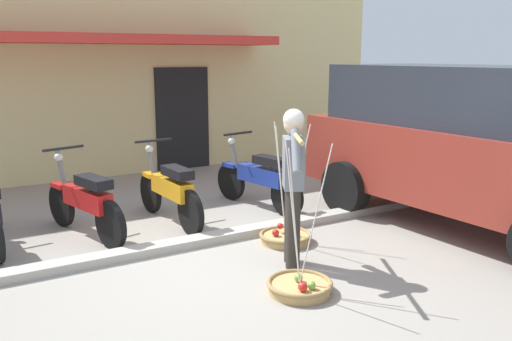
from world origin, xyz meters
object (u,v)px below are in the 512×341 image
Objects in this scene: motorcycle_second_in_row at (85,202)px; parked_truck at (479,143)px; motorcycle_end_of_row at (259,178)px; fruit_vendor at (293,177)px; motorcycle_third_in_row at (170,191)px; fruit_basket_right_side at (300,285)px; fruit_basket_left_side at (286,236)px.

parked_truck is at bearing -25.87° from motorcycle_second_in_row.
motorcycle_end_of_row is 0.37× the size of parked_truck.
motorcycle_third_in_row is at bearing 106.18° from fruit_vendor.
fruit_basket_right_side is at bearing -171.03° from parked_truck.
motorcycle_second_in_row is 0.99× the size of motorcycle_end_of_row.
motorcycle_end_of_row is at bearing 131.76° from parked_truck.
fruit_basket_left_side is 1.41m from fruit_basket_right_side.
fruit_basket_right_side is (-0.33, -0.63, -0.90)m from fruit_vendor.
fruit_basket_right_side is 2.71m from motorcycle_third_in_row.
parked_truck is at bearing -17.10° from fruit_basket_left_side.
motorcycle_third_in_row is 1.41m from motorcycle_end_of_row.
fruit_basket_right_side is (-0.66, -1.25, -0.00)m from fruit_basket_left_side.
fruit_basket_left_side is 1.00× the size of fruit_basket_right_side.
fruit_vendor reaches higher than fruit_basket_left_side.
fruit_vendor is at bearing -118.05° from fruit_basket_left_side.
parked_truck is at bearing 8.97° from fruit_basket_right_side.
fruit_basket_right_side is 3.03m from motorcycle_second_in_row.
fruit_vendor is at bearing 62.15° from fruit_basket_right_side.
parked_truck reaches higher than fruit_basket_left_side.
parked_truck reaches higher than motorcycle_end_of_row.
fruit_basket_right_side is at bearing -117.95° from fruit_basket_left_side.
motorcycle_third_in_row is at bearing 0.03° from motorcycle_second_in_row.
motorcycle_end_of_row is at bearing 71.58° from fruit_basket_left_side.
fruit_vendor is 2.29m from motorcycle_end_of_row.
motorcycle_second_in_row is 0.36× the size of parked_truck.
motorcycle_second_in_row is 2.52m from motorcycle_end_of_row.
motorcycle_second_in_row is at bearing -179.97° from motorcycle_third_in_row.
fruit_vendor is 0.35× the size of parked_truck.
motorcycle_third_in_row and motorcycle_end_of_row have the same top height.
fruit_vendor is at bearing -111.45° from motorcycle_end_of_row.
fruit_vendor is 2.71m from motorcycle_second_in_row.
motorcycle_second_in_row is at bearing 145.08° from fruit_basket_left_side.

